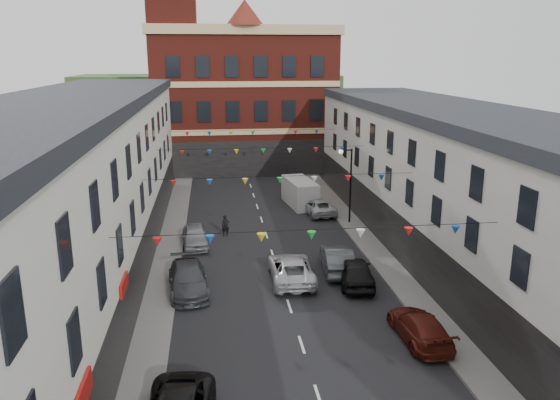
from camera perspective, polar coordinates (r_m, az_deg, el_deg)
name	(u,v)px	position (r m, az deg, el deg)	size (l,w,h in m)	color
ground	(289,306)	(29.46, 0.98, -11.05)	(160.00, 160.00, 0.00)	black
pavement_left	(160,296)	(31.14, -12.42, -9.78)	(1.80, 64.00, 0.15)	#605E5B
pavement_right	(402,283)	(32.79, 12.63, -8.50)	(1.80, 64.00, 0.15)	#605E5B
terrace_left	(52,212)	(29.35, -22.69, -1.17)	(8.40, 56.00, 10.70)	silver
terrace_right	(498,206)	(32.39, 21.86, -0.58)	(8.40, 56.00, 9.70)	beige
civic_building	(243,98)	(64.47, -3.86, 10.58)	(20.60, 13.30, 18.50)	maroon
clock_tower	(173,36)	(61.38, -11.10, 16.49)	(5.60, 5.60, 30.00)	maroon
distant_hill	(209,107)	(88.58, -7.40, 9.60)	(40.00, 14.00, 10.00)	#304D24
street_lamp	(348,176)	(42.50, 7.09, 2.54)	(1.10, 0.36, 6.00)	black
car_left_d	(188,279)	(31.30, -9.57, -8.15)	(2.10, 5.16, 1.50)	#3A3E41
car_left_e	(195,236)	(38.47, -8.87, -3.75)	(1.70, 4.23, 1.44)	gray
car_right_c	(420,327)	(26.78, 14.39, -12.74)	(1.89, 4.65, 1.35)	#541810
car_right_d	(355,271)	(32.09, 7.88, -7.41)	(1.88, 4.67, 1.59)	black
car_right_e	(337,259)	(33.84, 5.98, -6.14)	(1.69, 4.85, 1.60)	#45494C
car_right_f	(318,206)	(45.79, 4.01, -0.68)	(2.16, 4.68, 1.30)	#ADAFB2
moving_car	(291,269)	(32.32, 1.17, -7.19)	(2.47, 5.37, 1.49)	#B3B6BA
white_van	(300,193)	(48.24, 2.10, 0.77)	(2.01, 5.21, 2.31)	beige
pedestrian	(225,226)	(40.27, -5.72, -2.70)	(0.57, 0.38, 1.57)	black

